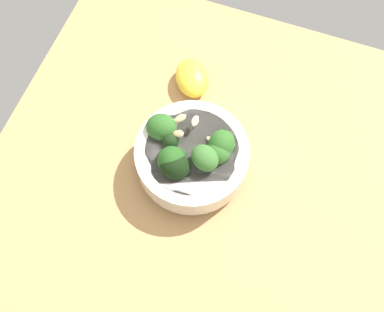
# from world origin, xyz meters

# --- Properties ---
(ground_plane) EXTENTS (0.71, 0.71, 0.04)m
(ground_plane) POSITION_xyz_m (0.00, 0.00, -0.02)
(ground_plane) COLOR tan
(bowl_of_broccoli) EXTENTS (0.17, 0.17, 0.10)m
(bowl_of_broccoli) POSITION_xyz_m (-0.03, -0.04, 0.04)
(bowl_of_broccoli) COLOR silver
(bowl_of_broccoli) RESTS_ON ground_plane
(lemon_wedge) EXTENTS (0.09, 0.09, 0.04)m
(lemon_wedge) POSITION_xyz_m (-0.17, -0.09, 0.02)
(lemon_wedge) COLOR yellow
(lemon_wedge) RESTS_ON ground_plane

